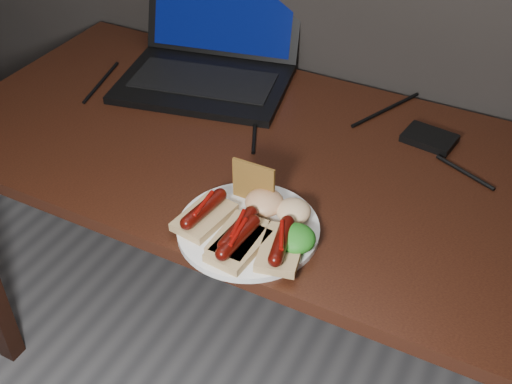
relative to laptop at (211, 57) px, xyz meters
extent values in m
cube|color=#381A0E|center=(0.25, -0.22, -0.07)|extent=(1.40, 0.70, 0.03)
cube|color=#381A0E|center=(-0.40, 0.08, -0.44)|extent=(0.05, 0.05, 0.72)
cube|color=black|center=(0.01, -0.06, -0.04)|extent=(0.45, 0.35, 0.02)
cube|color=black|center=(0.01, -0.06, -0.03)|extent=(0.36, 0.22, 0.00)
cube|color=black|center=(-0.02, 0.11, 0.08)|extent=(0.41, 0.17, 0.23)
cube|color=#080B54|center=(-0.02, 0.11, 0.08)|extent=(0.37, 0.15, 0.20)
cube|color=black|center=(0.56, -0.04, -0.04)|extent=(0.12, 0.09, 0.02)
cylinder|color=black|center=(0.21, -0.17, -0.05)|extent=(0.08, 0.17, 0.01)
cylinder|color=black|center=(0.44, 0.04, -0.05)|extent=(0.09, 0.20, 0.01)
cylinder|color=black|center=(0.66, -0.12, -0.05)|extent=(0.13, 0.06, 0.01)
cylinder|color=black|center=(-0.22, -0.16, -0.05)|extent=(0.06, 0.20, 0.01)
cylinder|color=white|center=(0.35, -0.47, -0.05)|extent=(0.33, 0.33, 0.01)
cube|color=tan|center=(0.28, -0.49, -0.03)|extent=(0.08, 0.12, 0.02)
cylinder|color=#480A04|center=(0.28, -0.49, -0.01)|extent=(0.04, 0.10, 0.02)
sphere|color=#480A04|center=(0.27, -0.54, -0.01)|extent=(0.03, 0.02, 0.02)
sphere|color=#480A04|center=(0.28, -0.44, -0.01)|extent=(0.03, 0.02, 0.02)
cylinder|color=#6D0805|center=(0.28, -0.49, 0.00)|extent=(0.01, 0.07, 0.01)
cube|color=tan|center=(0.36, -0.51, -0.03)|extent=(0.07, 0.12, 0.02)
cylinder|color=#480A04|center=(0.36, -0.51, -0.01)|extent=(0.03, 0.10, 0.02)
sphere|color=#480A04|center=(0.36, -0.56, -0.01)|extent=(0.02, 0.02, 0.02)
sphere|color=#480A04|center=(0.36, -0.46, -0.01)|extent=(0.02, 0.02, 0.02)
cylinder|color=#6D0805|center=(0.36, -0.51, 0.00)|extent=(0.02, 0.07, 0.01)
cube|color=tan|center=(0.43, -0.50, -0.03)|extent=(0.09, 0.13, 0.02)
cylinder|color=#480A04|center=(0.43, -0.50, -0.01)|extent=(0.05, 0.10, 0.02)
sphere|color=#480A04|center=(0.45, -0.55, -0.01)|extent=(0.03, 0.02, 0.02)
sphere|color=#480A04|center=(0.42, -0.45, -0.01)|extent=(0.03, 0.02, 0.02)
cylinder|color=#6D0805|center=(0.43, -0.50, 0.00)|extent=(0.04, 0.07, 0.01)
cube|color=tan|center=(0.37, -0.53, -0.03)|extent=(0.08, 0.12, 0.02)
cylinder|color=#480A04|center=(0.37, -0.53, -0.01)|extent=(0.03, 0.10, 0.02)
sphere|color=#480A04|center=(0.36, -0.58, -0.01)|extent=(0.02, 0.02, 0.02)
sphere|color=#480A04|center=(0.37, -0.48, -0.01)|extent=(0.03, 0.02, 0.02)
cylinder|color=#6D0805|center=(0.37, -0.53, 0.00)|extent=(0.02, 0.07, 0.01)
cube|color=olive|center=(0.33, -0.40, 0.00)|extent=(0.09, 0.01, 0.08)
ellipsoid|color=#145C12|center=(0.45, -0.48, -0.02)|extent=(0.07, 0.07, 0.04)
ellipsoid|color=#A93010|center=(0.36, -0.42, -0.02)|extent=(0.07, 0.07, 0.04)
ellipsoid|color=beige|center=(0.42, -0.41, -0.02)|extent=(0.06, 0.06, 0.04)
camera|label=1|loc=(0.76, -1.22, 0.73)|focal=45.00mm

